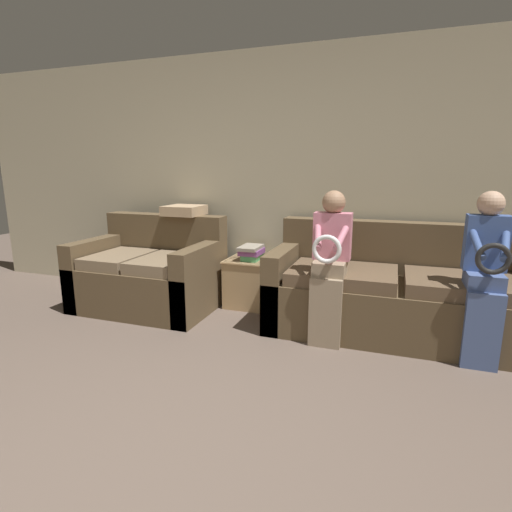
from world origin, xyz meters
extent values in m
cube|color=#BCB293|center=(0.00, 3.02, 1.27)|extent=(7.83, 0.06, 2.55)
cube|color=brown|center=(1.13, 2.47, 0.23)|extent=(2.21, 0.91, 0.45)
cube|color=brown|center=(1.13, 2.83, 0.69)|extent=(2.21, 0.20, 0.48)
cube|color=brown|center=(0.11, 2.47, 0.35)|extent=(0.16, 0.91, 0.69)
cube|color=brown|center=(0.66, 2.37, 0.51)|extent=(0.89, 0.67, 0.11)
cube|color=brown|center=(1.60, 2.37, 0.51)|extent=(0.89, 0.67, 0.11)
cube|color=brown|center=(-1.28, 2.35, 0.23)|extent=(1.36, 0.93, 0.45)
cube|color=brown|center=(-1.28, 2.72, 0.69)|extent=(1.36, 0.20, 0.47)
cube|color=brown|center=(-1.88, 2.35, 0.34)|extent=(0.16, 0.93, 0.69)
cube|color=brown|center=(-0.68, 2.35, 0.34)|extent=(0.16, 0.93, 0.69)
cube|color=#7A664C|center=(-1.54, 2.25, 0.51)|extent=(0.49, 0.69, 0.11)
cube|color=#7A664C|center=(-1.02, 2.25, 0.51)|extent=(0.49, 0.69, 0.11)
cube|color=gray|center=(0.58, 2.02, 0.28)|extent=(0.25, 0.10, 0.56)
cube|color=gray|center=(0.58, 2.16, 0.62)|extent=(0.25, 0.28, 0.11)
cube|color=#D17A8E|center=(0.58, 2.23, 0.86)|extent=(0.30, 0.14, 0.38)
sphere|color=#A37A5B|center=(0.58, 2.23, 1.14)|extent=(0.19, 0.19, 0.19)
torus|color=white|center=(0.58, 1.96, 0.81)|extent=(0.22, 0.04, 0.22)
cylinder|color=#D17A8E|center=(0.48, 2.10, 0.89)|extent=(0.11, 0.31, 0.22)
cylinder|color=#D17A8E|center=(0.67, 2.10, 0.89)|extent=(0.11, 0.31, 0.22)
cube|color=#475B8E|center=(1.68, 2.02, 0.28)|extent=(0.24, 0.10, 0.56)
cube|color=#475B8E|center=(1.68, 2.16, 0.62)|extent=(0.24, 0.28, 0.11)
cube|color=#3D5693|center=(1.68, 2.23, 0.87)|extent=(0.28, 0.14, 0.40)
sphere|color=tan|center=(1.68, 2.23, 1.16)|extent=(0.18, 0.18, 0.18)
torus|color=black|center=(1.68, 1.96, 0.81)|extent=(0.22, 0.04, 0.22)
cylinder|color=#3D5693|center=(1.59, 2.10, 0.91)|extent=(0.11, 0.31, 0.23)
cylinder|color=#3D5693|center=(1.77, 2.10, 0.91)|extent=(0.11, 0.31, 0.23)
cube|color=tan|center=(-0.30, 2.75, 0.25)|extent=(0.50, 0.42, 0.49)
cube|color=tan|center=(-0.30, 2.75, 0.48)|extent=(0.52, 0.44, 0.02)
cube|color=#3D8451|center=(-0.30, 2.74, 0.52)|extent=(0.16, 0.27, 0.06)
cube|color=#7A4284|center=(-0.30, 2.74, 0.58)|extent=(0.20, 0.27, 0.05)
cube|color=gray|center=(-0.31, 2.73, 0.62)|extent=(0.19, 0.31, 0.03)
cube|color=tan|center=(-1.05, 2.72, 0.97)|extent=(0.37, 0.37, 0.10)
camera|label=1|loc=(1.04, -0.99, 1.40)|focal=28.00mm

